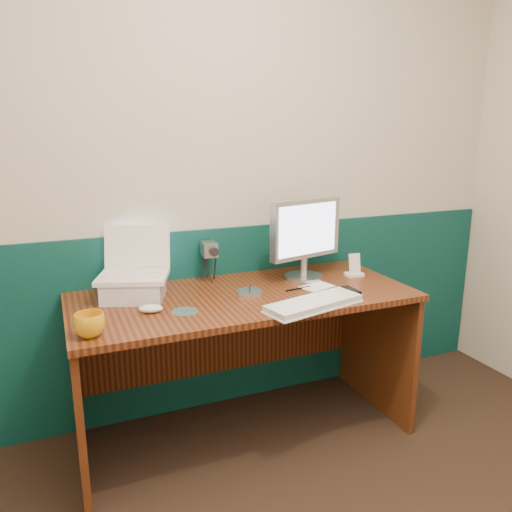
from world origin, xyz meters
name	(u,v)px	position (x,y,z in m)	size (l,w,h in m)	color
back_wall	(217,180)	(0.00, 1.75, 1.25)	(3.50, 0.04, 2.50)	beige
wainscot	(220,318)	(0.00, 1.74, 0.50)	(3.48, 0.02, 1.00)	#07342D
desk	(244,366)	(0.00, 1.38, 0.38)	(1.60, 0.70, 0.75)	#3C160B
laptop_riser	(134,289)	(-0.49, 1.51, 0.80)	(0.27, 0.23, 0.09)	silver
laptop	(132,252)	(-0.49, 1.51, 0.97)	(0.31, 0.24, 0.26)	white
monitor	(304,239)	(0.38, 1.49, 0.96)	(0.42, 0.12, 0.42)	#BCBBC1
keyboard	(314,304)	(0.22, 1.09, 0.76)	(0.45, 0.15, 0.03)	white
mouse_right	(336,293)	(0.38, 1.17, 0.77)	(0.12, 0.07, 0.04)	silver
mouse_left	(151,308)	(-0.45, 1.30, 0.77)	(0.10, 0.06, 0.03)	white
mug	(90,325)	(-0.71, 1.14, 0.80)	(0.12, 0.12, 0.09)	gold
camcorder	(209,260)	(-0.08, 1.65, 0.86)	(0.10, 0.14, 0.22)	#A3A3A7
cd_spindle	(250,293)	(0.02, 1.35, 0.76)	(0.12, 0.12, 0.02)	silver
cd_loose_a	(185,311)	(-0.31, 1.26, 0.75)	(0.11, 0.11, 0.00)	silver
pen	(298,288)	(0.27, 1.34, 0.75)	(0.01, 0.01, 0.14)	black
papers	(317,287)	(0.37, 1.34, 0.75)	(0.16, 0.11, 0.00)	white
dock	(354,274)	(0.65, 1.44, 0.76)	(0.09, 0.07, 0.02)	white
music_player	(355,263)	(0.65, 1.44, 0.82)	(0.06, 0.01, 0.10)	white
pda	(349,291)	(0.48, 1.22, 0.76)	(0.07, 0.11, 0.01)	black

